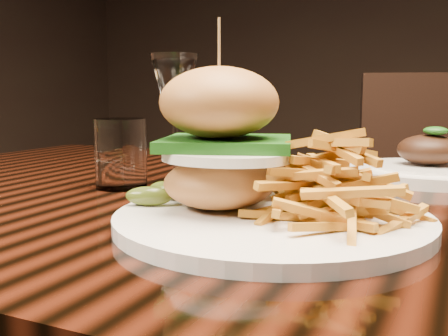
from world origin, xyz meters
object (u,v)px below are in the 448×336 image
at_px(far_dish, 428,168).
at_px(chair_far, 446,219).
at_px(wine_glass, 175,90).
at_px(dining_table, 305,252).
at_px(burger_plate, 268,171).

xyz_separation_m(far_dish, chair_far, (0.02, 0.64, -0.23)).
bearing_deg(chair_far, wine_glass, -129.58).
height_order(dining_table, burger_plate, burger_plate).
distance_m(wine_glass, far_dish, 0.44).
bearing_deg(burger_plate, dining_table, 86.01).
relative_size(dining_table, chair_far, 1.68).
bearing_deg(far_dish, wine_glass, -145.34).
bearing_deg(dining_table, chair_far, 80.22).
height_order(burger_plate, far_dish, burger_plate).
bearing_deg(dining_table, burger_plate, -88.11).
height_order(far_dish, chair_far, chair_far).
xyz_separation_m(wine_glass, far_dish, (0.35, 0.24, -0.13)).
height_order(wine_glass, far_dish, wine_glass).
height_order(dining_table, far_dish, far_dish).
relative_size(dining_table, burger_plate, 4.75).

